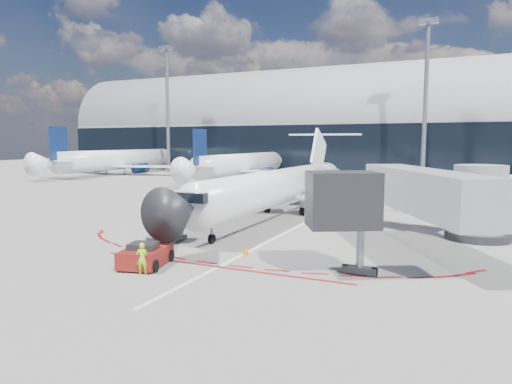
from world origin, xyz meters
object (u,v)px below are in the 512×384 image
at_px(regional_jet, 279,186).
at_px(pushback_tug, 146,255).
at_px(ramp_worker, 142,259).
at_px(uld_container, 167,226).

distance_m(regional_jet, pushback_tug, 17.08).
xyz_separation_m(pushback_tug, ramp_worker, (0.83, -1.31, 0.22)).
relative_size(regional_jet, pushback_tug, 6.29).
bearing_deg(regional_jet, pushback_tug, -91.78).
relative_size(pushback_tug, ramp_worker, 3.16).
bearing_deg(regional_jet, ramp_worker, -89.04).
distance_m(regional_jet, uld_container, 12.14).
height_order(pushback_tug, uld_container, uld_container).
distance_m(pushback_tug, ramp_worker, 1.57).
bearing_deg(pushback_tug, uld_container, 101.15).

